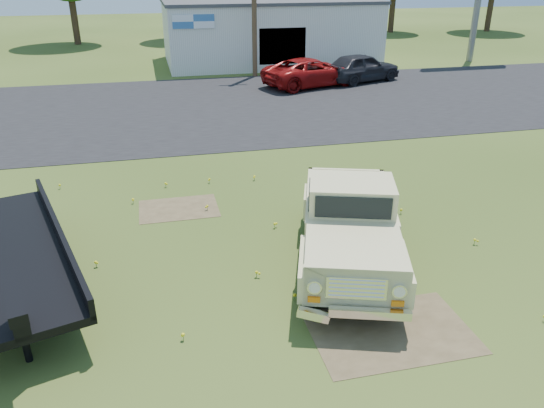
{
  "coord_description": "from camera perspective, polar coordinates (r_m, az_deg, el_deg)",
  "views": [
    {
      "loc": [
        -2.54,
        -10.36,
        6.34
      ],
      "look_at": [
        0.13,
        1.0,
        1.03
      ],
      "focal_mm": 35.0,
      "sensor_mm": 36.0,
      "label": 1
    }
  ],
  "objects": [
    {
      "name": "flatbed_trailer",
      "position": [
        12.32,
        -26.84,
        -4.38
      ],
      "size": [
        4.16,
        7.29,
        1.89
      ],
      "primitive_type": null,
      "rotation": [
        0.0,
        0.0,
        0.29
      ],
      "color": "black",
      "rests_on": "ground"
    },
    {
      "name": "commercial_building",
      "position": [
        38.55,
        -0.39,
        18.14
      ],
      "size": [
        14.2,
        8.2,
        4.15
      ],
      "color": "silver",
      "rests_on": "ground"
    },
    {
      "name": "red_pickup",
      "position": [
        30.67,
        4.22,
        13.93
      ],
      "size": [
        6.06,
        4.15,
        1.54
      ],
      "primitive_type": "imported",
      "rotation": [
        0.0,
        0.0,
        1.89
      ],
      "color": "maroon",
      "rests_on": "ground"
    },
    {
      "name": "dirt_patch_a",
      "position": [
        10.52,
        12.68,
        -13.29
      ],
      "size": [
        3.0,
        2.0,
        0.01
      ],
      "primitive_type": "cube",
      "color": "brown",
      "rests_on": "ground"
    },
    {
      "name": "vintage_pickup_truck",
      "position": [
        12.02,
        8.35,
        -2.07
      ],
      "size": [
        3.84,
        6.04,
        2.05
      ],
      "primitive_type": null,
      "rotation": [
        0.0,
        0.0,
        -0.32
      ],
      "color": "beige",
      "rests_on": "ground"
    },
    {
      "name": "ground",
      "position": [
        12.41,
        0.47,
        -6.25
      ],
      "size": [
        140.0,
        140.0,
        0.0
      ],
      "primitive_type": "plane",
      "color": "#304416",
      "rests_on": "ground"
    },
    {
      "name": "asphalt_lot",
      "position": [
        26.27,
        -7.42,
        10.29
      ],
      "size": [
        90.0,
        14.0,
        0.02
      ],
      "primitive_type": "cube",
      "color": "black",
      "rests_on": "ground"
    },
    {
      "name": "dirt_patch_b",
      "position": [
        15.25,
        -10.0,
        -0.49
      ],
      "size": [
        2.2,
        1.6,
        0.01
      ],
      "primitive_type": "cube",
      "color": "brown",
      "rests_on": "ground"
    },
    {
      "name": "dark_sedan",
      "position": [
        32.23,
        9.59,
        14.27
      ],
      "size": [
        5.18,
        3.44,
        1.64
      ],
      "primitive_type": "imported",
      "rotation": [
        0.0,
        0.0,
        1.91
      ],
      "color": "black",
      "rests_on": "ground"
    }
  ]
}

